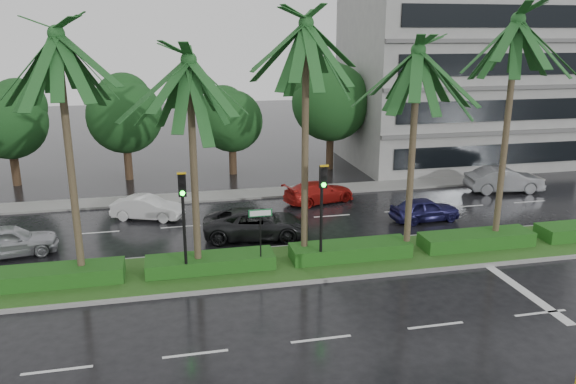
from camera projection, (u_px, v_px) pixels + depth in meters
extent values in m
plane|color=black|center=(287.00, 276.00, 22.72)|extent=(120.00, 120.00, 0.00)
cube|color=slate|center=(245.00, 194.00, 33.97)|extent=(40.00, 2.00, 0.12)
cube|color=gray|center=(282.00, 265.00, 23.64)|extent=(36.00, 4.00, 0.14)
cube|color=#2D501A|center=(282.00, 263.00, 23.62)|extent=(35.60, 3.70, 0.02)
cube|color=#1D4614|center=(55.00, 276.00, 21.66)|extent=(5.20, 1.40, 0.60)
cube|color=#1D4614|center=(211.00, 262.00, 22.91)|extent=(5.20, 1.40, 0.60)
cube|color=#1D4614|center=(350.00, 250.00, 24.17)|extent=(5.20, 1.40, 0.60)
cube|color=#1D4614|center=(476.00, 240.00, 25.42)|extent=(5.20, 1.40, 0.60)
cube|color=silver|center=(11.00, 239.00, 26.78)|extent=(2.00, 0.12, 0.01)
cube|color=silver|center=(57.00, 370.00, 16.35)|extent=(2.00, 0.12, 0.01)
cube|color=silver|center=(98.00, 233.00, 27.62)|extent=(2.00, 0.12, 0.01)
cube|color=silver|center=(196.00, 354.00, 17.19)|extent=(2.00, 0.12, 0.01)
cube|color=silver|center=(181.00, 227.00, 28.46)|extent=(2.00, 0.12, 0.01)
cube|color=silver|center=(321.00, 339.00, 18.03)|extent=(2.00, 0.12, 0.01)
cube|color=silver|center=(258.00, 221.00, 29.29)|extent=(2.00, 0.12, 0.01)
cube|color=silver|center=(436.00, 325.00, 18.86)|extent=(2.00, 0.12, 0.01)
cube|color=silver|center=(332.00, 216.00, 30.13)|extent=(2.00, 0.12, 0.01)
cube|color=silver|center=(540.00, 313.00, 19.70)|extent=(2.00, 0.12, 0.01)
cube|color=silver|center=(401.00, 211.00, 30.97)|extent=(2.00, 0.12, 0.01)
cube|color=silver|center=(467.00, 206.00, 31.80)|extent=(2.00, 0.12, 0.01)
cube|color=silver|center=(529.00, 202.00, 32.64)|extent=(2.00, 0.12, 0.01)
cube|color=silver|center=(519.00, 287.00, 21.68)|extent=(0.40, 6.00, 0.01)
cylinder|color=#473C29|center=(70.00, 164.00, 20.76)|extent=(0.28, 0.28, 9.31)
cylinder|color=#473C29|center=(82.00, 274.00, 21.98)|extent=(0.40, 0.40, 0.44)
cylinder|color=#473C29|center=(194.00, 171.00, 21.65)|extent=(0.28, 0.28, 8.39)
cylinder|color=#473C29|center=(198.00, 266.00, 22.73)|extent=(0.40, 0.40, 0.44)
cylinder|color=#473C29|center=(305.00, 148.00, 22.69)|extent=(0.28, 0.28, 9.70)
cylinder|color=#473C29|center=(304.00, 254.00, 23.96)|extent=(0.40, 0.40, 0.44)
cylinder|color=#473C29|center=(412.00, 157.00, 23.39)|extent=(0.28, 0.28, 8.67)
cylinder|color=#473C29|center=(406.00, 249.00, 24.52)|extent=(0.40, 0.40, 0.44)
cylinder|color=#473C29|center=(506.00, 137.00, 24.45)|extent=(0.28, 0.28, 9.88)
cylinder|color=#473C29|center=(495.00, 239.00, 25.75)|extent=(0.40, 0.40, 0.44)
cylinder|color=black|center=(185.00, 237.00, 21.75)|extent=(0.12, 0.12, 3.40)
cube|color=black|center=(182.00, 185.00, 21.00)|extent=(0.30, 0.18, 0.90)
cube|color=gold|center=(181.00, 173.00, 20.75)|extent=(0.34, 0.12, 0.06)
cylinder|color=black|center=(182.00, 178.00, 20.82)|extent=(0.18, 0.04, 0.18)
cylinder|color=black|center=(182.00, 186.00, 20.90)|extent=(0.18, 0.04, 0.18)
cylinder|color=#0CE519|center=(183.00, 193.00, 20.98)|extent=(0.18, 0.04, 0.18)
cylinder|color=black|center=(321.00, 227.00, 22.91)|extent=(0.12, 0.12, 3.40)
cube|color=black|center=(323.00, 177.00, 22.15)|extent=(0.30, 0.18, 0.90)
cube|color=gold|center=(324.00, 166.00, 21.90)|extent=(0.34, 0.12, 0.06)
cylinder|color=black|center=(324.00, 170.00, 21.97)|extent=(0.18, 0.04, 0.18)
cylinder|color=black|center=(324.00, 178.00, 22.05)|extent=(0.18, 0.04, 0.18)
cylinder|color=#0CE519|center=(324.00, 185.00, 22.14)|extent=(0.18, 0.04, 0.18)
cylinder|color=black|center=(261.00, 240.00, 22.59)|extent=(0.06, 0.06, 2.60)
cube|color=#0C5926|center=(260.00, 213.00, 22.24)|extent=(0.95, 0.04, 0.30)
cube|color=white|center=(260.00, 213.00, 22.22)|extent=(0.85, 0.01, 0.22)
cylinder|color=#372619|center=(15.00, 168.00, 35.91)|extent=(0.52, 0.52, 2.29)
sphere|color=#163A16|center=(9.00, 122.00, 35.09)|extent=(4.70, 4.70, 4.70)
sphere|color=#163A16|center=(8.00, 107.00, 35.12)|extent=(3.53, 3.53, 3.53)
cylinder|color=#372619|center=(128.00, 162.00, 37.36)|extent=(0.52, 0.52, 2.37)
sphere|color=#163A16|center=(124.00, 116.00, 36.52)|extent=(4.87, 4.87, 4.87)
sphere|color=#163A16|center=(124.00, 101.00, 36.54)|extent=(3.65, 3.65, 3.65)
cylinder|color=#372619|center=(233.00, 159.00, 38.87)|extent=(0.52, 0.52, 2.05)
sphere|color=#163A16|center=(232.00, 121.00, 38.14)|extent=(4.22, 4.22, 4.22)
sphere|color=#163A16|center=(231.00, 108.00, 38.19)|extent=(3.17, 3.17, 3.17)
cylinder|color=#372619|center=(330.00, 151.00, 40.25)|extent=(0.52, 0.52, 2.67)
sphere|color=#163A16|center=(331.00, 102.00, 39.30)|extent=(5.49, 5.49, 5.49)
sphere|color=#163A16|center=(330.00, 86.00, 39.29)|extent=(4.11, 4.11, 4.11)
cylinder|color=#372619|center=(420.00, 149.00, 41.76)|extent=(0.52, 0.52, 2.29)
sphere|color=#163A16|center=(423.00, 109.00, 40.95)|extent=(4.71, 4.71, 4.71)
sphere|color=#163A16|center=(422.00, 96.00, 40.98)|extent=(3.53, 3.53, 3.53)
cube|color=gray|center=(459.00, 81.00, 41.53)|extent=(16.00, 10.00, 12.00)
imported|color=#ADAEB5|center=(8.00, 241.00, 24.58)|extent=(2.28, 4.30, 1.39)
imported|color=silver|center=(147.00, 208.00, 29.51)|extent=(2.53, 3.94, 1.23)
imported|color=black|center=(256.00, 224.00, 26.81)|extent=(3.01, 5.30, 1.39)
imported|color=#A31611|center=(319.00, 192.00, 32.40)|extent=(2.87, 4.56, 1.23)
imported|color=#1B194C|center=(425.00, 209.00, 29.22)|extent=(1.68, 3.72, 1.24)
imported|color=slate|center=(504.00, 180.00, 34.52)|extent=(2.21, 4.79, 1.52)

